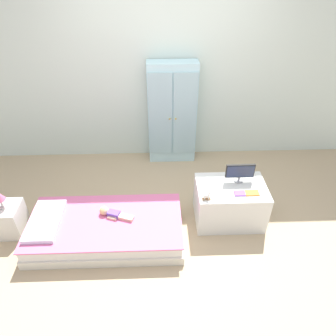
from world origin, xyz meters
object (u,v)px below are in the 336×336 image
Objects in this scene: tv_monitor at (240,172)px; rocking_horse_toy at (207,196)px; book_orange at (252,193)px; book_purple at (240,193)px; tv_stand at (229,203)px; bed at (106,229)px; doll at (110,213)px; nightstand at (8,219)px; wardrobe at (172,114)px.

tv_monitor is 2.96× the size of rocking_horse_toy.
rocking_horse_toy is at bearing -171.46° from book_orange.
book_orange is at bearing 0.00° from book_purple.
tv_stand is 7.15× the size of rocking_horse_toy.
tv_stand is at bearing 9.67° from bed.
doll is 1.14m from nightstand.
book_purple is (2.54, -0.00, 0.30)m from nightstand.
rocking_horse_toy reaches higher than nightstand.
doll is at bearing -178.72° from book_orange.
tv_stand reaches higher than doll.
rocking_horse_toy is (1.04, -0.04, 0.25)m from doll.
bed is 5.20× the size of tv_monitor.
book_orange is at bearing 4.23° from bed.
book_purple and book_orange have the same top height.
wardrobe is 12.15× the size of book_purple.
nightstand is at bearing -142.98° from wardrobe.
book_orange is (2.67, -0.00, 0.31)m from nightstand.
book_purple is (-0.03, -0.21, -0.13)m from tv_monitor.
wardrobe is 13.48× the size of rocking_horse_toy.
tv_monitor reaches higher than nightstand.
wardrobe is at bearing 119.87° from tv_monitor.
tv_monitor reaches higher than rocking_horse_toy.
nightstand is at bearing 178.10° from doll.
tv_monitor is at bearing 4.64° from nightstand.
tv_stand is 5.19× the size of book_orange.
tv_monitor is (0.69, -1.21, -0.11)m from wardrobe.
bed is at bearing -170.33° from tv_stand.
doll is 1.35m from tv_stand.
wardrobe is at bearing 114.93° from book_purple.
book_orange is at bearing -0.07° from nightstand.
book_purple is at bearing 11.56° from rocking_horse_toy.
doll is 1.55m from book_orange.
rocking_horse_toy is (1.09, 0.04, 0.41)m from bed.
bed is 1.09m from nightstand.
nightstand is at bearing -177.29° from tv_stand.
rocking_horse_toy is 0.90× the size of book_purple.
tv_monitor reaches higher than bed.
wardrobe reaches higher than tv_monitor.
book_purple is (0.66, -1.42, -0.24)m from wardrobe.
bed is 1.16m from rocking_horse_toy.
book_purple is (0.36, 0.07, -0.04)m from rocking_horse_toy.
doll is 1.04× the size of nightstand.
wardrobe is (1.88, 1.42, 0.54)m from nightstand.
book_orange reaches higher than bed.
doll is 3.21× the size of book_purple.
book_purple reaches higher than doll.
tv_monitor is 0.27m from book_orange.
book_purple is 0.13m from book_orange.
nightstand is at bearing 179.92° from book_purple.
tv_stand is at bearing 115.63° from book_purple.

